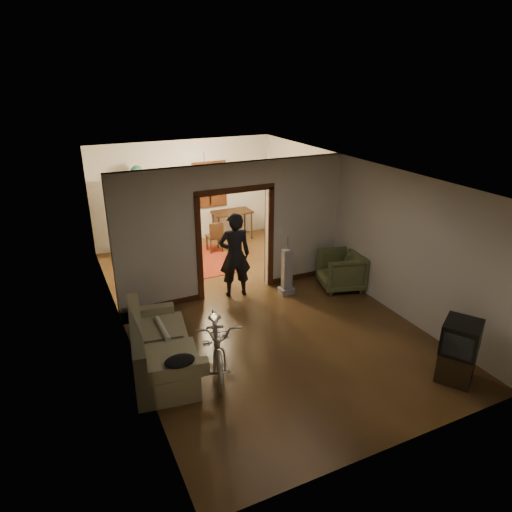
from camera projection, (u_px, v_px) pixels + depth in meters
floor at (250, 305)px, 9.37m from camera, size 5.00×8.50×0.01m
ceiling at (249, 169)px, 8.31m from camera, size 5.00×8.50×0.01m
wall_back at (185, 192)px, 12.40m from camera, size 5.00×0.02×2.80m
wall_left at (118, 263)px, 7.86m from camera, size 0.02×8.50×2.80m
wall_right at (355, 224)px, 9.83m from camera, size 0.02×8.50×2.80m
partition_wall at (234, 230)px, 9.47m from camera, size 5.00×0.14×2.80m
door_casing at (235, 243)px, 9.58m from camera, size 1.74×0.20×2.32m
far_window at (209, 185)px, 12.59m from camera, size 0.98×0.06×1.28m
chandelier at (205, 169)px, 10.58m from camera, size 0.24×0.24×0.24m
light_switch at (281, 231)px, 9.88m from camera, size 0.08×0.01×0.12m
sofa at (161, 343)px, 7.24m from camera, size 1.20×2.13×0.93m
rolled_paper at (162, 329)px, 7.50m from camera, size 0.09×0.75×0.09m
jacket at (180, 361)px, 6.42m from camera, size 0.44×0.33×0.13m
bicycle at (218, 338)px, 7.26m from camera, size 1.21×2.06×1.02m
armchair at (341, 270)px, 9.98m from camera, size 1.11×1.10×0.83m
tv_stand at (456, 364)px, 7.06m from camera, size 0.73×0.72×0.50m
crt_tv at (461, 337)px, 6.87m from camera, size 0.76×0.74×0.50m
vacuum at (287, 272)px, 9.69m from camera, size 0.37×0.33×1.01m
person at (235, 255)px, 9.47m from camera, size 0.74×0.56×1.83m
oriental_rug at (201, 261)px, 11.50m from camera, size 1.58×2.07×0.02m
locker at (141, 216)px, 11.73m from camera, size 1.12×0.83×2.00m
globe at (137, 180)px, 11.37m from camera, size 0.30×0.30×0.30m
desk at (232, 225)px, 12.92m from camera, size 1.16×0.76×0.80m
desk_chair at (214, 236)px, 12.00m from camera, size 0.48×0.48×0.84m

